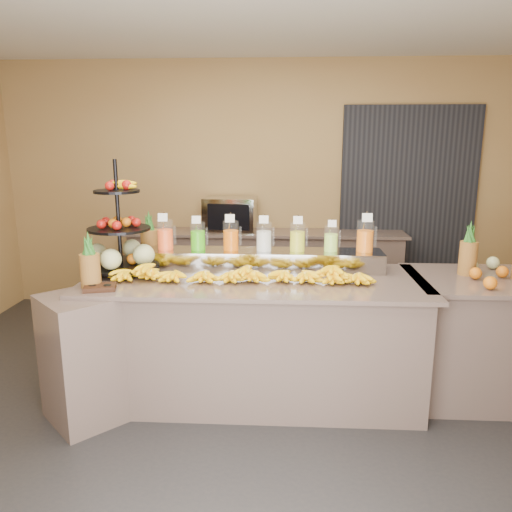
# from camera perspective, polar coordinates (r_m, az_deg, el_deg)

# --- Properties ---
(ground) EXTENTS (6.00, 6.00, 0.00)m
(ground) POSITION_cam_1_polar(r_m,az_deg,el_deg) (3.77, -0.41, -17.57)
(ground) COLOR black
(ground) RESTS_ON ground
(room_envelope) EXTENTS (6.04, 5.02, 2.82)m
(room_envelope) POSITION_cam_1_polar(r_m,az_deg,el_deg) (4.02, 2.99, 12.40)
(room_envelope) COLOR olive
(room_envelope) RESTS_ON ground
(buffet_counter) EXTENTS (2.75, 1.25, 0.93)m
(buffet_counter) POSITION_cam_1_polar(r_m,az_deg,el_deg) (3.80, -1.93, -9.46)
(buffet_counter) COLOR gray
(buffet_counter) RESTS_ON ground
(right_counter) EXTENTS (1.08, 0.88, 0.93)m
(right_counter) POSITION_cam_1_polar(r_m,az_deg,el_deg) (4.19, 24.11, -8.42)
(right_counter) COLOR gray
(right_counter) RESTS_ON ground
(back_ledge) EXTENTS (3.10, 0.55, 0.93)m
(back_ledge) POSITION_cam_1_polar(r_m,az_deg,el_deg) (5.68, 1.01, -1.77)
(back_ledge) COLOR gray
(back_ledge) RESTS_ON ground
(pitcher_tray) EXTENTS (1.85, 0.30, 0.15)m
(pitcher_tray) POSITION_cam_1_polar(r_m,az_deg,el_deg) (3.93, 0.91, -0.42)
(pitcher_tray) COLOR gray
(pitcher_tray) RESTS_ON buffet_counter
(juice_pitcher_orange_a) EXTENTS (0.13, 0.13, 0.31)m
(juice_pitcher_orange_a) POSITION_cam_1_polar(r_m,az_deg,el_deg) (4.00, -10.33, 2.21)
(juice_pitcher_orange_a) COLOR silver
(juice_pitcher_orange_a) RESTS_ON pitcher_tray
(juice_pitcher_green) EXTENTS (0.12, 0.12, 0.29)m
(juice_pitcher_green) POSITION_cam_1_polar(r_m,az_deg,el_deg) (3.95, -6.65, 2.10)
(juice_pitcher_green) COLOR silver
(juice_pitcher_green) RESTS_ON pitcher_tray
(juice_pitcher_orange_b) EXTENTS (0.13, 0.13, 0.30)m
(juice_pitcher_orange_b) POSITION_cam_1_polar(r_m,az_deg,el_deg) (3.91, -2.89, 2.15)
(juice_pitcher_orange_b) COLOR silver
(juice_pitcher_orange_b) RESTS_ON pitcher_tray
(juice_pitcher_milk) EXTENTS (0.12, 0.13, 0.29)m
(juice_pitcher_milk) POSITION_cam_1_polar(r_m,az_deg,el_deg) (3.89, 0.92, 2.07)
(juice_pitcher_milk) COLOR silver
(juice_pitcher_milk) RESTS_ON pitcher_tray
(juice_pitcher_lemon) EXTENTS (0.12, 0.13, 0.29)m
(juice_pitcher_lemon) POSITION_cam_1_polar(r_m,az_deg,el_deg) (3.89, 4.75, 2.01)
(juice_pitcher_lemon) COLOR silver
(juice_pitcher_lemon) RESTS_ON pitcher_tray
(juice_pitcher_lime) EXTENTS (0.11, 0.11, 0.26)m
(juice_pitcher_lime) POSITION_cam_1_polar(r_m,az_deg,el_deg) (3.91, 8.56, 1.82)
(juice_pitcher_lime) COLOR silver
(juice_pitcher_lime) RESTS_ON pitcher_tray
(juice_pitcher_orange_c) EXTENTS (0.13, 0.14, 0.32)m
(juice_pitcher_orange_c) POSITION_cam_1_polar(r_m,az_deg,el_deg) (3.94, 12.34, 2.02)
(juice_pitcher_orange_c) COLOR silver
(juice_pitcher_orange_c) RESTS_ON pitcher_tray
(banana_heap) EXTENTS (1.94, 0.18, 0.16)m
(banana_heap) POSITION_cam_1_polar(r_m,az_deg,el_deg) (3.61, -1.48, -1.87)
(banana_heap) COLOR yellow
(banana_heap) RESTS_ON buffet_counter
(fruit_stand) EXTENTS (0.69, 0.69, 0.86)m
(fruit_stand) POSITION_cam_1_polar(r_m,az_deg,el_deg) (3.96, -14.75, 1.39)
(fruit_stand) COLOR black
(fruit_stand) RESTS_ON buffet_counter
(condiment_caddy) EXTENTS (0.24, 0.20, 0.03)m
(condiment_caddy) POSITION_cam_1_polar(r_m,az_deg,el_deg) (3.56, -17.41, -3.45)
(condiment_caddy) COLOR black
(condiment_caddy) RESTS_ON buffet_counter
(pineapple_left_a) EXTENTS (0.14, 0.14, 0.39)m
(pineapple_left_a) POSITION_cam_1_polar(r_m,az_deg,el_deg) (3.61, -18.44, -1.16)
(pineapple_left_a) COLOR brown
(pineapple_left_a) RESTS_ON buffet_counter
(pineapple_left_b) EXTENTS (0.15, 0.15, 0.43)m
(pineapple_left_b) POSITION_cam_1_polar(r_m,az_deg,el_deg) (4.24, -12.04, 1.51)
(pineapple_left_b) COLOR brown
(pineapple_left_b) RESTS_ON buffet_counter
(right_fruit_pile) EXTENTS (0.48, 0.46, 0.25)m
(right_fruit_pile) POSITION_cam_1_polar(r_m,az_deg,el_deg) (4.00, 25.80, -1.42)
(right_fruit_pile) COLOR brown
(right_fruit_pile) RESTS_ON right_counter
(oven_warmer) EXTENTS (0.59, 0.43, 0.38)m
(oven_warmer) POSITION_cam_1_polar(r_m,az_deg,el_deg) (5.58, -2.94, 4.78)
(oven_warmer) COLOR gray
(oven_warmer) RESTS_ON back_ledge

